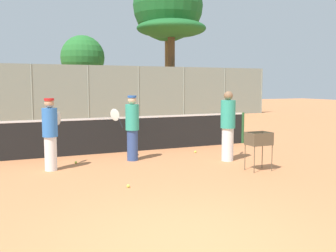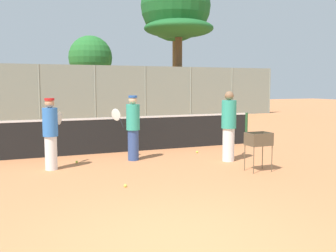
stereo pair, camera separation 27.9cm
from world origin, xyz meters
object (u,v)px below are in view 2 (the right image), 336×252
Objects in this scene: tennis_net at (77,136)px; player_yellow_shirt at (133,127)px; player_red_cap at (229,125)px; player_white_outfit at (51,133)px; ball_cart at (258,142)px.

tennis_net is 1.87m from player_yellow_shirt.
player_yellow_shirt is at bearing -47.59° from tennis_net.
tennis_net is at bearing 91.99° from player_red_cap.
player_red_cap is 2.56m from player_yellow_shirt.
player_yellow_shirt is (2.17, 0.36, 0.01)m from player_white_outfit.
player_white_outfit reaches higher than tennis_net.
tennis_net is at bearing 1.65° from player_yellow_shirt.
player_white_outfit is 4.54m from player_red_cap.
player_yellow_shirt is at bearing 133.10° from ball_cart.
player_yellow_shirt reaches higher than player_white_outfit.
tennis_net is 5.19m from ball_cart.
tennis_net is 6.27× the size of player_red_cap.
tennis_net is 1.98m from player_white_outfit.
player_red_cap is at bearing -156.48° from player_yellow_shirt.
player_white_outfit is (-0.93, -1.72, 0.33)m from tennis_net.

